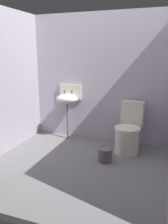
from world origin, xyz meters
TOP-DOWN VIEW (x-y plane):
  - ground_plane at (0.00, 0.00)m, footprint 2.85×2.51m
  - wall_back at (0.00, 1.10)m, footprint 2.85×0.10m
  - wall_left at (-1.27, 0.10)m, footprint 0.10×2.31m
  - toilet_near_wall at (0.60, 0.70)m, footprint 0.44×0.63m
  - sink at (-0.54, 0.89)m, footprint 0.42×0.35m
  - bucket at (0.35, 0.21)m, footprint 0.23×0.23m

SIDE VIEW (x-z plane):
  - ground_plane at x=0.00m, z-range -0.08..0.00m
  - bucket at x=0.35m, z-range 0.00..0.21m
  - toilet_near_wall at x=0.60m, z-range -0.07..0.71m
  - sink at x=-0.54m, z-range 0.26..1.25m
  - wall_back at x=0.00m, z-range 0.00..2.21m
  - wall_left at x=-1.27m, z-range 0.00..2.21m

